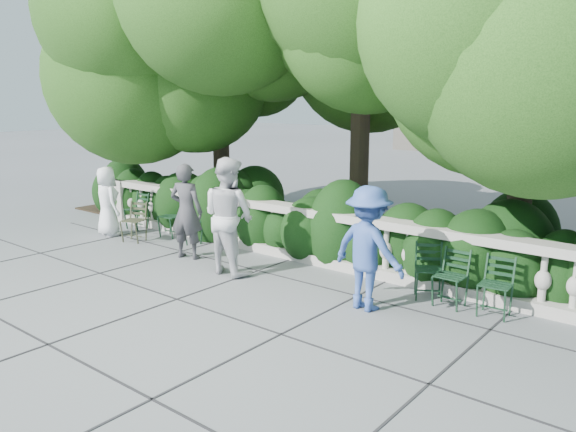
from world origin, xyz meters
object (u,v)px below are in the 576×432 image
Objects in this scene: chair_b at (167,238)px; chair_c at (185,243)px; chair_weathered at (131,243)px; person_businessman at (107,201)px; chair_d at (428,302)px; chair_f at (444,309)px; person_woman_grey at (186,211)px; person_older_blue at (368,248)px; person_casual_man at (228,216)px; chair_a at (132,230)px; chair_e at (490,319)px.

chair_b is 0.65m from chair_c.
person_businessman is (-0.94, 0.13, 0.75)m from chair_weathered.
person_businessman is at bearing 154.63° from chair_d.
person_woman_grey is (-4.80, -0.54, 0.88)m from chair_f.
person_businessman is 6.61m from person_older_blue.
person_older_blue reaches higher than chair_weathered.
person_casual_man reaches higher than chair_f.
person_businessman is at bearing -0.82° from person_casual_man.
person_older_blue is at bearing -14.36° from chair_b.
chair_a is 0.96m from person_businessman.
chair_b and chair_f have the same top height.
chair_c is (1.85, -0.06, 0.00)m from chair_a.
person_woman_grey is 1.24m from person_casual_man.
person_older_blue is at bearing -19.49° from chair_weathered.
person_woman_grey is 0.90× the size of person_casual_man.
chair_d is 7.24m from person_businessman.
chair_e is 1.00× the size of chair_weathered.
person_woman_grey is (0.85, -0.65, 0.88)m from chair_c.
person_woman_grey reaches higher than chair_e.
person_woman_grey is at bearing 5.06° from person_older_blue.
person_businessman is (-7.48, -0.44, 0.75)m from chair_f.
chair_b is 0.48× the size of person_woman_grey.
chair_e is 8.17m from person_businessman.
chair_f is at bearing -136.03° from person_older_blue.
chair_b is 6.00m from chair_d.
chair_c is at bearing 150.28° from chair_d.
person_older_blue is (-0.57, -0.79, 0.88)m from chair_d.
person_casual_man reaches higher than chair_b.
chair_b and chair_e have the same top height.
person_casual_man is (-3.57, -0.69, 0.99)m from chair_f.
chair_f is 0.43× the size of person_casual_man.
chair_c is at bearing -2.41° from person_older_blue.
chair_c and chair_weathered have the same top height.
chair_c is at bearing 179.85° from chair_f.
chair_d and chair_f have the same top height.
chair_weathered is (-0.24, -0.74, 0.00)m from chair_b.
chair_d is at bearing 157.65° from chair_f.
person_older_blue reaches higher than person_businessman.
chair_weathered is (-7.18, -0.59, 0.00)m from chair_e.
chair_d is 6.28m from chair_weathered.
person_businessman is at bearing -92.37° from chair_a.
chair_weathered is (0.96, -0.74, 0.00)m from chair_a.
chair_d is (5.35, 0.02, 0.00)m from chair_c.
chair_d is (6.00, -0.04, 0.00)m from chair_b.
chair_a is 0.43× the size of person_casual_man.
chair_e is at bearing -167.61° from person_casual_man.
chair_c is at bearing -18.21° from person_casual_man.
chair_b is 1.52m from person_businessman.
chair_e is (8.14, -0.15, 0.00)m from chair_a.
person_casual_man is 2.70m from person_older_blue.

